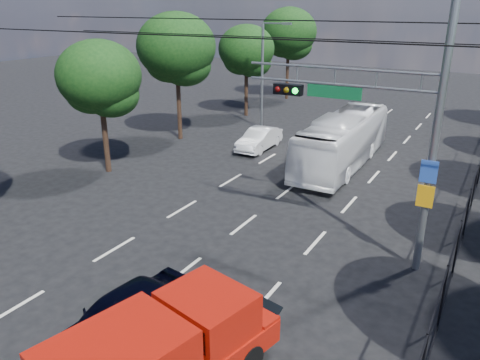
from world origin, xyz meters
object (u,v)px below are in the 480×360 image
Objects in this scene: signal_mast at (396,106)px; white_van at (259,139)px; white_bus at (343,140)px; red_pickup at (162,354)px; navy_hatchback at (123,320)px.

signal_mast is 2.46× the size of white_van.
white_van is (-5.22, 0.41, -0.75)m from white_bus.
white_bus reaches higher than red_pickup.
signal_mast is at bearing 66.66° from navy_hatchback.
white_bus reaches higher than navy_hatchback.
signal_mast is 10.69m from white_bus.
white_bus is at bearing 115.64° from signal_mast.
red_pickup is 17.40m from white_bus.
navy_hatchback is 1.13× the size of white_van.
navy_hatchback is (-1.91, 0.80, -0.38)m from red_pickup.
navy_hatchback is at bearing -120.86° from signal_mast.
red_pickup is 2.10m from navy_hatchback.
white_van is (-6.95, 17.72, -0.48)m from red_pickup.
navy_hatchback is 0.44× the size of white_bus.
red_pickup is 1.36× the size of navy_hatchback.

